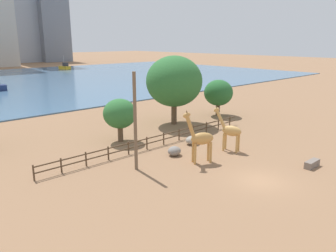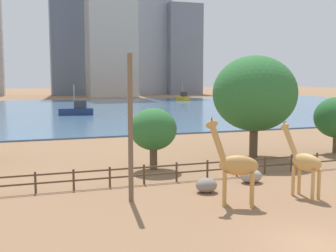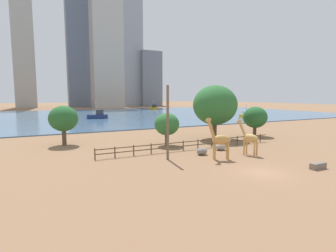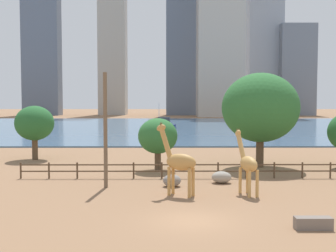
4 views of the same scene
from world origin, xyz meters
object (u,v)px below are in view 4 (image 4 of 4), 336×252
object	(u,v)px
feeding_trough	(313,223)
boulder_by_pole	(172,180)
giraffe_tall	(179,162)
tree_center_broad	(260,108)
boat_ferry	(284,118)
utility_pole	(105,130)
tree_left_small	(158,136)
giraffe_companion	(247,164)
boulder_near_fence	(221,177)
boat_sailboat	(161,126)
tree_right_tall	(34,123)

from	to	relation	value
feeding_trough	boulder_by_pole	bearing A→B (deg)	123.36
giraffe_tall	tree_center_broad	distance (m)	14.63
giraffe_tall	boat_ferry	bearing A→B (deg)	-81.93
boulder_by_pole	boat_ferry	xyz separation A→B (m)	(35.52, 97.37, 0.61)
feeding_trough	boat_ferry	xyz separation A→B (m)	(28.78, 107.60, 0.75)
utility_pole	tree_left_small	xyz separation A→B (m)	(3.61, 7.57, -1.08)
giraffe_companion	tree_left_small	distance (m)	11.73
giraffe_tall	boulder_by_pole	size ratio (longest dim) A/B	3.69
giraffe_tall	boulder_near_fence	bearing A→B (deg)	-101.71
boat_sailboat	tree_right_tall	bearing A→B (deg)	80.00
utility_pole	tree_right_tall	xyz separation A→B (m)	(-9.58, 14.48, -0.30)
giraffe_tall	feeding_trough	size ratio (longest dim) A/B	2.70
giraffe_tall	feeding_trough	distance (m)	9.87
giraffe_tall	tree_right_tall	bearing A→B (deg)	-21.78
giraffe_companion	utility_pole	distance (m)	10.24
boulder_near_fence	tree_right_tall	xyz separation A→B (m)	(-18.14, 12.92, 3.39)
tree_left_small	utility_pole	bearing A→B (deg)	-115.46
giraffe_tall	tree_left_small	bearing A→B (deg)	-53.81
boulder_by_pole	boat_ferry	bearing A→B (deg)	69.96
utility_pole	boulder_near_fence	size ratio (longest dim) A/B	5.51
tree_right_tall	boat_ferry	xyz separation A→B (m)	(49.88, 83.20, -2.78)
boulder_near_fence	boat_ferry	xyz separation A→B (m)	(31.73, 96.12, 0.60)
giraffe_companion	boulder_by_pole	distance (m)	5.89
giraffe_tall	tree_left_small	world-z (taller)	giraffe_tall
boat_ferry	tree_center_broad	bearing A→B (deg)	158.96
boulder_near_fence	tree_right_tall	size ratio (longest dim) A/B	0.26
boat_ferry	boat_sailboat	distance (m)	56.19
giraffe_companion	boulder_by_pole	bearing A→B (deg)	46.17
giraffe_companion	utility_pole	size ratio (longest dim) A/B	0.53
boulder_by_pole	tree_right_tall	distance (m)	20.46
feeding_trough	tree_left_small	bearing A→B (deg)	114.31
boulder_by_pole	tree_center_broad	size ratio (longest dim) A/B	0.15
boulder_near_fence	tree_center_broad	distance (m)	10.30
giraffe_tall	tree_right_tall	size ratio (longest dim) A/B	0.85
giraffe_tall	giraffe_companion	bearing A→B (deg)	-149.81
boulder_by_pole	giraffe_companion	bearing A→B (deg)	-28.29
utility_pole	tree_center_broad	world-z (taller)	tree_center_broad
tree_center_broad	tree_right_tall	distance (m)	23.43
feeding_trough	tree_right_tall	xyz separation A→B (m)	(-21.09, 24.40, 3.53)
tree_right_tall	boat_ferry	distance (m)	97.04
feeding_trough	tree_left_small	world-z (taller)	tree_left_small
giraffe_companion	boat_sailboat	size ratio (longest dim) A/B	0.69
giraffe_companion	boulder_by_pole	size ratio (longest dim) A/B	3.33
giraffe_tall	tree_right_tall	xyz separation A→B (m)	(-14.77, 17.08, 1.58)
boat_ferry	boat_sailboat	world-z (taller)	boat_sailboat
boulder_by_pole	feeding_trough	bearing A→B (deg)	-56.64
giraffe_companion	boat_ferry	bearing A→B (deg)	-32.51
boat_sailboat	giraffe_companion	bearing A→B (deg)	103.96
tree_center_broad	boat_ferry	world-z (taller)	tree_center_broad
boat_ferry	boat_sailboat	bearing A→B (deg)	135.02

